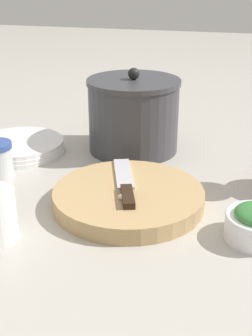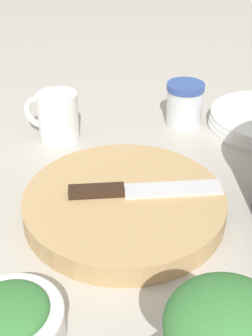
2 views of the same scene
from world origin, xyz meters
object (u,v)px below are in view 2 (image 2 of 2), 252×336
chef_knife (136,190)px  spice_jar (184,104)px  garlic_cloves (98,191)px  cutting_board (125,202)px  herb_bowl (11,323)px  coffee_mug (57,117)px

chef_knife → spice_jar: 0.30m
garlic_cloves → cutting_board: bearing=107.3°
herb_bowl → spice_jar: bearing=169.4°
garlic_cloves → coffee_mug: size_ratio=0.75×
garlic_cloves → spice_jar: size_ratio=0.96×
chef_knife → coffee_mug: size_ratio=2.02×
spice_jar → coffee_mug: size_ratio=0.78×
chef_knife → coffee_mug: coffee_mug is taller
herb_bowl → coffee_mug: bearing=-165.1°
coffee_mug → chef_knife: bearing=46.8°
spice_jar → cutting_board: bearing=-7.9°
cutting_board → spice_jar: size_ratio=3.47×
cutting_board → coffee_mug: bearing=-136.4°
herb_bowl → coffee_mug: coffee_mug is taller
cutting_board → coffee_mug: coffee_mug is taller
chef_knife → garlic_cloves: same height
chef_knife → coffee_mug: bearing=-152.3°
chef_knife → spice_jar: bearing=155.8°
herb_bowl → spice_jar: spice_jar is taller
cutting_board → garlic_cloves: 0.05m
cutting_board → herb_bowl: 0.26m
herb_bowl → spice_jar: (-0.55, 0.10, 0.01)m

